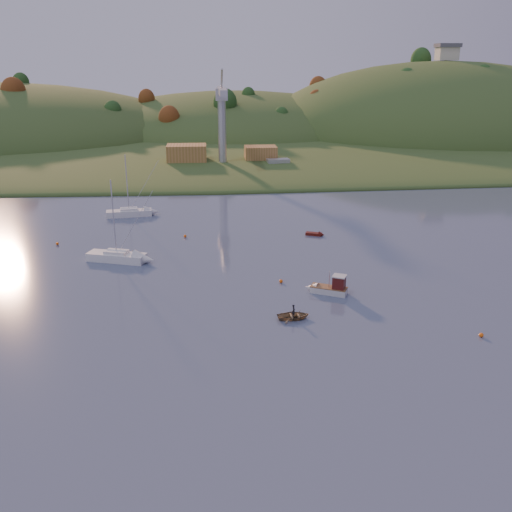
{
  "coord_description": "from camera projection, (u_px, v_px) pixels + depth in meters",
  "views": [
    {
      "loc": [
        -3.08,
        -39.14,
        28.66
      ],
      "look_at": [
        3.43,
        32.79,
        4.28
      ],
      "focal_mm": 40.0,
      "sensor_mm": 36.0,
      "label": 1
    }
  ],
  "objects": [
    {
      "name": "buoy_1",
      "position": [
        281.0,
        281.0,
        78.56
      ],
      "size": [
        0.5,
        0.5,
        0.5
      ],
      "primitive_type": "sphere",
      "color": "#FF620D",
      "rests_on": "ground"
    },
    {
      "name": "work_vessel",
      "position": [
        278.0,
        167.0,
        158.77
      ],
      "size": [
        14.83,
        6.83,
        3.68
      ],
      "rotation": [
        0.0,
        0.0,
        0.12
      ],
      "color": "slate",
      "rests_on": "ground"
    },
    {
      "name": "buoy_2",
      "position": [
        57.0,
        244.0,
        95.0
      ],
      "size": [
        0.5,
        0.5,
        0.5
      ],
      "primitive_type": "sphere",
      "color": "#FF620D",
      "rests_on": "ground"
    },
    {
      "name": "ground",
      "position": [
        250.0,
        435.0,
        46.36
      ],
      "size": [
        500.0,
        500.0,
        0.0
      ],
      "primitive_type": "plane",
      "color": "#353E57",
      "rests_on": "ground"
    },
    {
      "name": "shed_west",
      "position": [
        187.0,
        153.0,
        160.21
      ],
      "size": [
        11.0,
        8.0,
        4.8
      ],
      "primitive_type": "cube",
      "color": "olive",
      "rests_on": "wharf"
    },
    {
      "name": "hill_center",
      "position": [
        234.0,
        134.0,
        245.37
      ],
      "size": [
        140.0,
        120.0,
        36.0
      ],
      "primitive_type": "ellipsoid",
      "color": "#345020",
      "rests_on": "ground"
    },
    {
      "name": "hill_right",
      "position": [
        439.0,
        136.0,
        238.48
      ],
      "size": [
        150.0,
        130.0,
        60.0
      ],
      "primitive_type": "ellipsoid",
      "color": "#345020",
      "rests_on": "ground"
    },
    {
      "name": "shore_slope",
      "position": [
        213.0,
        149.0,
        202.06
      ],
      "size": [
        640.0,
        150.0,
        7.0
      ],
      "primitive_type": "ellipsoid",
      "color": "#345020",
      "rests_on": "ground"
    },
    {
      "name": "hillside_trees",
      "position": [
        212.0,
        142.0,
        220.93
      ],
      "size": [
        280.0,
        50.0,
        32.0
      ],
      "primitive_type": null,
      "color": "#214117",
      "rests_on": "ground"
    },
    {
      "name": "canoe",
      "position": [
        293.0,
        316.0,
        67.4
      ],
      "size": [
        4.06,
        3.06,
        0.8
      ],
      "primitive_type": "imported",
      "rotation": [
        0.0,
        0.0,
        1.66
      ],
      "color": "olive",
      "rests_on": "ground"
    },
    {
      "name": "wharf",
      "position": [
        233.0,
        166.0,
        161.52
      ],
      "size": [
        42.0,
        16.0,
        2.4
      ],
      "primitive_type": "cube",
      "color": "slate",
      "rests_on": "ground"
    },
    {
      "name": "far_shore",
      "position": [
        210.0,
        129.0,
        263.39
      ],
      "size": [
        620.0,
        220.0,
        1.5
      ],
      "primitive_type": "cube",
      "color": "#345020",
      "rests_on": "ground"
    },
    {
      "name": "red_tender",
      "position": [
        317.0,
        234.0,
        100.23
      ],
      "size": [
        3.46,
        2.33,
        1.12
      ],
      "rotation": [
        0.0,
        0.0,
        -0.41
      ],
      "color": "#4F120B",
      "rests_on": "ground"
    },
    {
      "name": "hilltop_house",
      "position": [
        447.0,
        51.0,
        227.79
      ],
      "size": [
        9.0,
        7.0,
        6.45
      ],
      "color": "beige",
      "rests_on": "hill_right"
    },
    {
      "name": "paddler",
      "position": [
        294.0,
        313.0,
        67.28
      ],
      "size": [
        0.42,
        0.6,
        1.57
      ],
      "primitive_type": "imported",
      "rotation": [
        0.0,
        0.0,
        1.66
      ],
      "color": "black",
      "rests_on": "ground"
    },
    {
      "name": "shed_east",
      "position": [
        261.0,
        153.0,
        163.07
      ],
      "size": [
        9.0,
        7.0,
        4.0
      ],
      "primitive_type": "cube",
      "color": "olive",
      "rests_on": "wharf"
    },
    {
      "name": "buoy_3",
      "position": [
        185.0,
        236.0,
        99.1
      ],
      "size": [
        0.5,
        0.5,
        0.5
      ],
      "primitive_type": "sphere",
      "color": "#FF620D",
      "rests_on": "ground"
    },
    {
      "name": "fishing_boat",
      "position": [
        326.0,
        287.0,
        74.91
      ],
      "size": [
        5.75,
        4.05,
        3.55
      ],
      "rotation": [
        0.0,
        0.0,
        2.68
      ],
      "color": "silver",
      "rests_on": "ground"
    },
    {
      "name": "sailboat_far",
      "position": [
        117.0,
        256.0,
        87.09
      ],
      "size": [
        9.45,
        5.46,
        12.57
      ],
      "rotation": [
        0.0,
        0.0,
        -0.32
      ],
      "color": "white",
      "rests_on": "ground"
    },
    {
      "name": "sailboat_near",
      "position": [
        129.0,
        212.0,
        112.88
      ],
      "size": [
        9.05,
        3.73,
        12.19
      ],
      "rotation": [
        0.0,
        0.0,
        0.13
      ],
      "color": "white",
      "rests_on": "ground"
    },
    {
      "name": "buoy_0",
      "position": [
        481.0,
        335.0,
        62.91
      ],
      "size": [
        0.5,
        0.5,
        0.5
      ],
      "primitive_type": "sphere",
      "color": "#FF620D",
      "rests_on": "ground"
    },
    {
      "name": "dock_crane",
      "position": [
        222.0,
        109.0,
        152.75
      ],
      "size": [
        3.2,
        28.0,
        20.3
      ],
      "color": "#B7B7BC",
      "rests_on": "wharf"
    }
  ]
}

